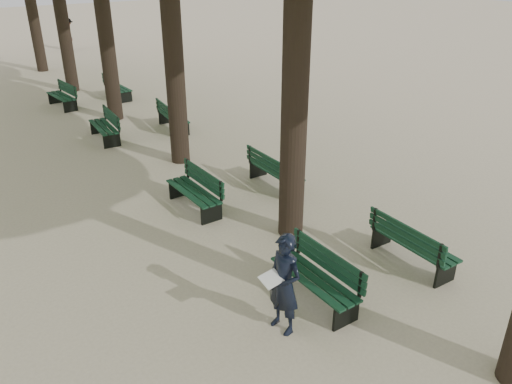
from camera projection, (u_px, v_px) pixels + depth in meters
ground at (337, 340)px, 7.67m from camera, size 120.00×120.00×0.00m
bench_left_0 at (314, 287)px, 8.46m from camera, size 0.61×1.81×0.92m
bench_left_1 at (194, 198)px, 11.53m from camera, size 0.59×1.81×0.92m
bench_left_2 at (105, 132)px, 15.82m from camera, size 0.72×1.84×0.92m
bench_left_3 at (62, 101)px, 19.20m from camera, size 0.72×1.84×0.92m
bench_right_0 at (412, 251)px, 9.47m from camera, size 0.66×1.83×0.92m
bench_right_1 at (275, 177)px, 12.62m from camera, size 0.65×1.82×0.92m
bench_right_2 at (174, 122)px, 16.77m from camera, size 0.80×1.86×0.92m
bench_right_3 at (118, 92)px, 20.43m from camera, size 0.58×1.80×0.92m
man_with_map at (284, 284)px, 7.56m from camera, size 0.65×0.72×1.69m
pedestrian_b at (69, 34)px, 30.51m from camera, size 0.50×1.25×1.89m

